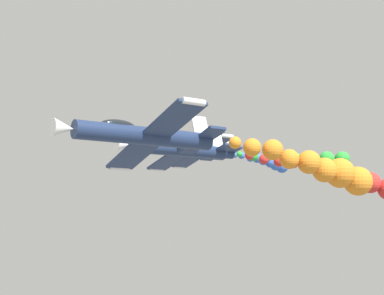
{
  "coord_description": "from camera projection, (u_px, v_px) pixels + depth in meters",
  "views": [
    {
      "loc": [
        -47.12,
        31.71,
        105.44
      ],
      "look_at": [
        0.0,
        0.0,
        112.9
      ],
      "focal_mm": 50.83,
      "sensor_mm": 36.0,
      "label": 1
    }
  ],
  "objects": [
    {
      "name": "smoke_trail_lead",
      "position": [
        326.0,
        169.0,
        39.73
      ],
      "size": [
        2.56,
        12.83,
        3.72
      ],
      "color": "orange"
    },
    {
      "name": "airplane_right_outer",
      "position": [
        199.0,
        152.0,
        82.37
      ],
      "size": [
        9.4,
        10.35,
        3.06
      ],
      "rotation": [
        0.0,
        0.22,
        0.0
      ],
      "color": "navy"
    },
    {
      "name": "airplane_lead",
      "position": [
        144.0,
        135.0,
        31.98
      ],
      "size": [
        9.2,
        10.35,
        3.44
      ],
      "rotation": [
        0.0,
        0.31,
        0.0
      ],
      "color": "navy"
    },
    {
      "name": "smoke_trail_left_outer",
      "position": [
        313.0,
        159.0,
        78.15
      ],
      "size": [
        5.34,
        17.73,
        2.27
      ],
      "color": "green"
    },
    {
      "name": "airplane_left_inner",
      "position": [
        177.0,
        149.0,
        44.63
      ],
      "size": [
        9.34,
        10.35,
        3.2
      ],
      "rotation": [
        0.0,
        0.25,
        0.0
      ],
      "color": "navy"
    },
    {
      "name": "smoke_trail_right_inner",
      "position": [
        365.0,
        182.0,
        66.55
      ],
      "size": [
        7.52,
        22.51,
        6.14
      ],
      "color": "red"
    },
    {
      "name": "airplane_left_outer",
      "position": [
        193.0,
        151.0,
        69.6
      ],
      "size": [
        9.42,
        10.35,
        3.02
      ],
      "rotation": [
        0.0,
        0.21,
        0.0
      ],
      "color": "navy"
    },
    {
      "name": "smoke_trail_right_outer",
      "position": [
        270.0,
        163.0,
        91.27
      ],
      "size": [
        3.05,
        12.97,
        2.88
      ],
      "color": "blue"
    },
    {
      "name": "airplane_right_inner",
      "position": [
        197.0,
        151.0,
        57.26
      ],
      "size": [
        9.33,
        10.35,
        3.23
      ],
      "rotation": [
        0.0,
        0.26,
        0.0
      ],
      "color": "navy"
    }
  ]
}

